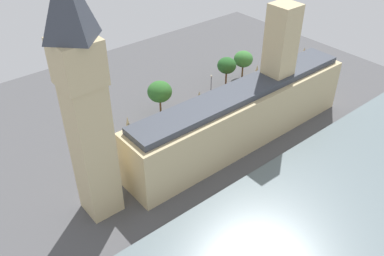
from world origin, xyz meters
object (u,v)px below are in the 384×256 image
object	(u,v)px
car_silver_by_river_gate	(156,137)
pedestrian_corner	(287,91)
plane_tree_slot_10	(227,66)
double_decker_bus_trailing	(207,110)
parliament_building	(246,111)
pedestrian_near_tower	(149,158)
plane_tree_far_end	(160,92)
clock_tower	(84,99)
car_blue_kerbside	(134,148)
car_yellow_cab_under_trees	(178,122)
double_decker_bus_midblock	(239,93)
plane_tree_leading	(243,59)
car_black_opposite_hall	(262,91)
street_lamp_slot_11	(211,80)

from	to	relation	value
car_silver_by_river_gate	pedestrian_corner	xyz separation A→B (m)	(-6.10, -46.69, -0.16)
pedestrian_corner	plane_tree_slot_10	world-z (taller)	plane_tree_slot_10
double_decker_bus_trailing	parliament_building	bearing A→B (deg)	7.25
pedestrian_near_tower	plane_tree_far_end	world-z (taller)	plane_tree_far_end
pedestrian_corner	plane_tree_slot_10	bearing A→B (deg)	-84.38
clock_tower	plane_tree_slot_10	size ratio (longest dim) A/B	5.27
plane_tree_far_end	plane_tree_slot_10	distance (m)	26.26
car_blue_kerbside	pedestrian_corner	world-z (taller)	car_blue_kerbside
plane_tree_slot_10	car_yellow_cab_under_trees	bearing A→B (deg)	106.51
clock_tower	double_decker_bus_midblock	bearing A→B (deg)	-76.33
plane_tree_leading	plane_tree_slot_10	size ratio (longest dim) A/B	0.93
parliament_building	plane_tree_leading	xyz separation A→B (m)	(25.16, -24.83, -2.16)
double_decker_bus_trailing	car_yellow_cab_under_trees	size ratio (longest dim) A/B	2.33
clock_tower	double_decker_bus_midblock	xyz separation A→B (m)	(13.33, -54.79, -24.87)
plane_tree_far_end	car_silver_by_river_gate	bearing A→B (deg)	138.37
pedestrian_near_tower	plane_tree_slot_10	world-z (taller)	plane_tree_slot_10
car_yellow_cab_under_trees	plane_tree_far_end	distance (m)	10.06
clock_tower	plane_tree_slot_10	xyz separation A→B (m)	(22.34, -58.02, -20.03)
car_black_opposite_hall	plane_tree_far_end	distance (m)	34.20
parliament_building	double_decker_bus_trailing	distance (m)	15.31
street_lamp_slot_11	clock_tower	bearing A→B (deg)	113.97
car_yellow_cab_under_trees	double_decker_bus_trailing	bearing A→B (deg)	-100.71
pedestrian_corner	street_lamp_slot_11	size ratio (longest dim) A/B	0.29
plane_tree_slot_10	clock_tower	bearing A→B (deg)	111.06
parliament_building	street_lamp_slot_11	xyz separation A→B (m)	(25.05, -10.61, -4.91)
clock_tower	plane_tree_far_end	xyz separation A→B (m)	(22.21, -31.76, -19.89)
plane_tree_leading	double_decker_bus_midblock	bearing A→B (deg)	130.39
pedestrian_corner	street_lamp_slot_11	xyz separation A→B (m)	(16.74, 17.53, 3.23)
car_blue_kerbside	pedestrian_near_tower	size ratio (longest dim) A/B	3.13
car_silver_by_river_gate	street_lamp_slot_11	bearing A→B (deg)	-62.78
clock_tower	pedestrian_near_tower	size ratio (longest dim) A/B	34.99
car_blue_kerbside	plane_tree_slot_10	world-z (taller)	plane_tree_slot_10
clock_tower	car_black_opposite_hall	distance (m)	69.87
car_silver_by_river_gate	plane_tree_slot_10	xyz separation A→B (m)	(9.67, -34.73, 6.59)
car_black_opposite_hall	plane_tree_leading	bearing A→B (deg)	-13.07
clock_tower	car_blue_kerbside	xyz separation A→B (m)	(12.42, -16.04, -26.61)
parliament_building	double_decker_bus_midblock	world-z (taller)	parliament_building
plane_tree_leading	street_lamp_slot_11	world-z (taller)	plane_tree_leading
street_lamp_slot_11	car_blue_kerbside	bearing A→B (deg)	106.67
parliament_building	double_decker_bus_trailing	size ratio (longest dim) A/B	6.32
car_silver_by_river_gate	plane_tree_far_end	size ratio (longest dim) A/B	0.40
car_yellow_cab_under_trees	plane_tree_leading	xyz separation A→B (m)	(8.67, -34.24, 5.81)
double_decker_bus_midblock	car_silver_by_river_gate	xyz separation A→B (m)	(-0.65, 31.50, -1.75)
car_yellow_cab_under_trees	car_blue_kerbside	distance (m)	16.55
car_silver_by_river_gate	pedestrian_corner	distance (m)	47.09
parliament_building	street_lamp_slot_11	world-z (taller)	parliament_building
plane_tree_leading	plane_tree_slot_10	distance (m)	8.75
parliament_building	pedestrian_near_tower	world-z (taller)	parliament_building
car_black_opposite_hall	plane_tree_slot_10	xyz separation A→B (m)	(10.79, 5.54, 6.59)
clock_tower	pedestrian_corner	xyz separation A→B (m)	(6.57, -69.98, -26.78)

